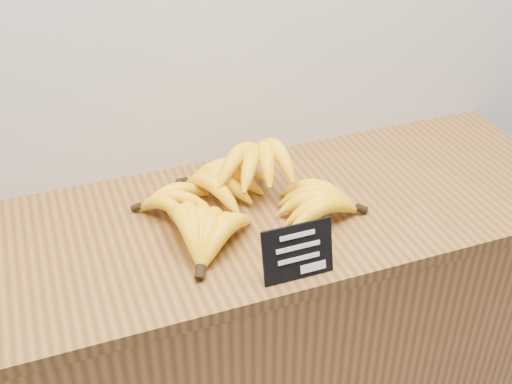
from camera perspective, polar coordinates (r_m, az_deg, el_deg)
name	(u,v)px	position (r m, az deg, el deg)	size (l,w,h in m)	color
counter	(249,362)	(1.75, -0.59, -14.84)	(1.32, 0.50, 0.90)	#A86A36
counter_top	(248,219)	(1.43, -0.70, -2.45)	(1.56, 0.54, 0.03)	brown
chalkboard_sign	(298,252)	(1.23, 3.75, -5.35)	(0.14, 0.01, 0.11)	black
banana_pile	(238,195)	(1.40, -1.60, -0.31)	(0.51, 0.42, 0.12)	yellow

